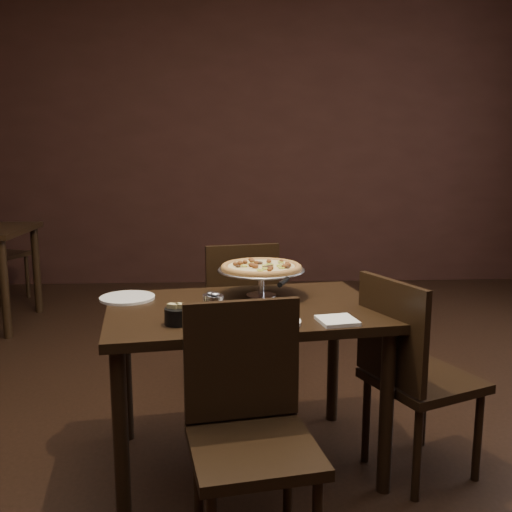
{
  "coord_description": "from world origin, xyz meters",
  "views": [
    {
      "loc": [
        -0.07,
        -2.23,
        1.31
      ],
      "look_at": [
        0.04,
        0.07,
        0.89
      ],
      "focal_mm": 40.0,
      "sensor_mm": 36.0,
      "label": 1
    }
  ],
  "objects": [
    {
      "name": "chair_side",
      "position": [
        0.65,
        -0.1,
        0.45
      ],
      "size": [
        0.51,
        0.51,
        0.83
      ],
      "rotation": [
        0.0,
        0.0,
        1.98
      ],
      "color": "black",
      "rests_on": "ground"
    },
    {
      "name": "plate_near",
      "position": [
        0.07,
        -0.21,
        0.7
      ],
      "size": [
        0.24,
        0.24,
        0.01
      ],
      "primitive_type": "cylinder",
      "color": "white",
      "rests_on": "dining_table"
    },
    {
      "name": "pizza_stand",
      "position": [
        0.07,
        0.19,
        0.82
      ],
      "size": [
        0.38,
        0.38,
        0.16
      ],
      "color": "silver",
      "rests_on": "dining_table"
    },
    {
      "name": "chair_near",
      "position": [
        -0.01,
        -0.53,
        0.45
      ],
      "size": [
        0.45,
        0.45,
        0.83
      ],
      "rotation": [
        0.0,
        0.0,
        0.18
      ],
      "color": "black",
      "rests_on": "ground"
    },
    {
      "name": "chair_far",
      "position": [
        -0.02,
        0.8,
        0.46
      ],
      "size": [
        0.46,
        0.46,
        0.84
      ],
      "rotation": [
        0.0,
        0.0,
        3.35
      ],
      "color": "black",
      "rests_on": "ground"
    },
    {
      "name": "dining_table",
      "position": [
        -0.01,
        0.02,
        0.6
      ],
      "size": [
        1.2,
        0.89,
        0.69
      ],
      "rotation": [
        0.0,
        0.0,
        0.15
      ],
      "color": "black",
      "rests_on": "ground"
    },
    {
      "name": "plate_left",
      "position": [
        -0.51,
        0.17,
        0.69
      ],
      "size": [
        0.23,
        0.23,
        0.01
      ],
      "primitive_type": "cylinder",
      "color": "white",
      "rests_on": "dining_table"
    },
    {
      "name": "napkin_stack",
      "position": [
        0.33,
        -0.22,
        0.7
      ],
      "size": [
        0.16,
        0.16,
        0.01
      ],
      "primitive_type": "cube",
      "rotation": [
        0.0,
        0.0,
        0.19
      ],
      "color": "white",
      "rests_on": "dining_table"
    },
    {
      "name": "room",
      "position": [
        0.06,
        0.03,
        1.4
      ],
      "size": [
        6.04,
        7.04,
        2.84
      ],
      "color": "black",
      "rests_on": "ground"
    },
    {
      "name": "serving_spatula",
      "position": [
        0.14,
        -0.08,
        0.81
      ],
      "size": [
        0.15,
        0.15,
        0.02
      ],
      "rotation": [
        0.0,
        0.0,
        -0.31
      ],
      "color": "silver",
      "rests_on": "pizza_stand"
    },
    {
      "name": "parmesan_shaker",
      "position": [
        -0.14,
        -0.16,
        0.74
      ],
      "size": [
        0.06,
        0.06,
        0.11
      ],
      "color": "beige",
      "rests_on": "dining_table"
    },
    {
      "name": "packet_caddy",
      "position": [
        -0.26,
        -0.21,
        0.72
      ],
      "size": [
        0.1,
        0.1,
        0.08
      ],
      "rotation": [
        0.0,
        0.0,
        -0.43
      ],
      "color": "black",
      "rests_on": "dining_table"
    },
    {
      "name": "pepper_flake_shaker",
      "position": [
        -0.12,
        -0.18,
        0.74
      ],
      "size": [
        0.06,
        0.06,
        0.11
      ],
      "color": "maroon",
      "rests_on": "dining_table"
    }
  ]
}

